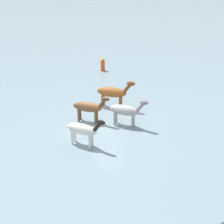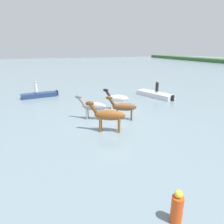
% 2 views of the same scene
% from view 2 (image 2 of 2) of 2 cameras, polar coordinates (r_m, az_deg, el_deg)
% --- Properties ---
extents(ground_plane, '(178.02, 178.02, 0.00)m').
position_cam_2_polar(ground_plane, '(15.15, -0.15, -1.75)').
color(ground_plane, gray).
extents(horse_gray_outer, '(1.32, 2.18, 1.76)m').
position_cam_2_polar(horse_gray_outer, '(14.62, 3.21, 1.47)').
color(horse_gray_outer, brown).
rests_on(horse_gray_outer, ground_plane).
extents(horse_lead, '(1.48, 2.41, 1.95)m').
position_cam_2_polar(horse_lead, '(12.48, -1.05, -0.92)').
color(horse_lead, brown).
rests_on(horse_lead, ground_plane).
extents(horse_pinto_flank, '(1.47, 2.16, 1.79)m').
position_cam_2_polar(horse_pinto_flank, '(14.72, -5.40, 1.61)').
color(horse_pinto_flank, '#9E9993').
rests_on(horse_pinto_flank, ground_plane).
extents(horse_rear_stallion, '(1.56, 2.03, 1.74)m').
position_cam_2_polar(horse_rear_stallion, '(17.10, 1.53, 3.90)').
color(horse_rear_stallion, silver).
rests_on(horse_rear_stallion, ground_plane).
extents(boat_launch_far, '(4.55, 2.43, 0.73)m').
position_cam_2_polar(boat_launch_far, '(22.15, 12.10, 4.66)').
color(boat_launch_far, silver).
rests_on(boat_launch_far, ground_plane).
extents(boat_dinghy_port, '(1.46, 3.86, 0.71)m').
position_cam_2_polar(boat_dinghy_port, '(22.87, -19.85, 4.37)').
color(boat_dinghy_port, navy).
rests_on(boat_dinghy_port, ground_plane).
extents(person_spotter_bow, '(0.32, 0.32, 1.19)m').
position_cam_2_polar(person_spotter_bow, '(22.02, 12.65, 7.10)').
color(person_spotter_bow, black).
rests_on(person_spotter_bow, boat_launch_far).
extents(person_helmsman_aft, '(0.32, 0.32, 1.19)m').
position_cam_2_polar(person_helmsman_aft, '(22.65, -20.76, 6.61)').
color(person_helmsman_aft, silver).
rests_on(person_helmsman_aft, boat_dinghy_port).
extents(buoy_channel_marker, '(0.36, 0.36, 1.14)m').
position_cam_2_polar(buoy_channel_marker, '(6.95, 17.95, -24.47)').
color(buoy_channel_marker, '#E54C19').
rests_on(buoy_channel_marker, ground_plane).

